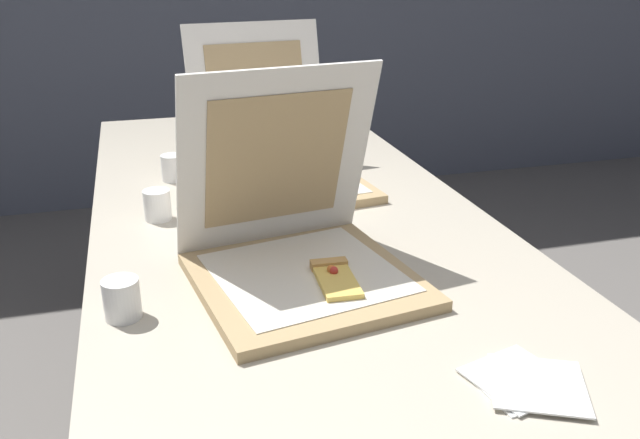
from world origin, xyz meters
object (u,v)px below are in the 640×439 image
Objects in this scene: table at (293,237)px; cup_white_mid at (157,205)px; pizza_box_middle at (280,163)px; pizza_box_front at (299,252)px; cup_white_far at (173,168)px; cup_white_near_left at (122,299)px; napkin_pile at (525,382)px.

table is 0.32m from cup_white_mid.
pizza_box_front is at bearing -105.93° from pizza_box_middle.
pizza_box_front is 0.69m from cup_white_far.
cup_white_far is (0.14, 0.72, 0.00)m from cup_white_near_left.
pizza_box_middle is 7.29× the size of cup_white_mid.
pizza_box_front is 0.47m from napkin_pile.
table is 31.26× the size of cup_white_far.
cup_white_far is (-0.19, 0.67, -0.02)m from pizza_box_front.
cup_white_mid is (-0.33, -0.17, -0.02)m from pizza_box_middle.
table is at bearing 70.40° from pizza_box_front.
cup_white_mid is (-0.24, 0.39, -0.02)m from pizza_box_front.
napkin_pile is (0.48, -0.80, -0.03)m from cup_white_mid.
pizza_box_middle is at bearing 98.55° from napkin_pile.
napkin_pile reaches higher than table.
cup_white_far is (-0.25, 0.36, 0.08)m from table.
pizza_box_front is at bearing -57.82° from cup_white_mid.
napkin_pile is at bearing -32.44° from cup_white_near_left.
pizza_box_front is (-0.06, -0.31, 0.10)m from table.
cup_white_near_left is (-0.41, -0.61, -0.02)m from pizza_box_middle.
napkin_pile is (0.42, -1.08, -0.03)m from cup_white_far.
cup_white_near_left reaches higher than napkin_pile.
cup_white_far is at bearing 97.11° from pizza_box_front.
pizza_box_front reaches higher than cup_white_far.
cup_white_mid is 1.00× the size of cup_white_far.
pizza_box_middle is at bearing 56.18° from cup_white_near_left.
cup_white_near_left is (-0.38, -0.36, 0.08)m from table.
napkin_pile is at bearing -59.13° from cup_white_mid.
pizza_box_front is 6.26× the size of cup_white_near_left.
table is 0.27m from pizza_box_middle.
pizza_box_front reaches higher than cup_white_mid.
pizza_box_front is 2.34× the size of napkin_pile.
pizza_box_middle reaches higher than pizza_box_front.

